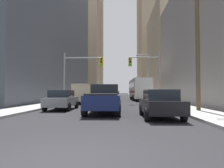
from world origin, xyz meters
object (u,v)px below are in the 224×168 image
Objects in this scene: pickup_truck_navy at (104,99)px; sedan_black at (160,104)px; sedan_white at (103,94)px; sedan_red at (115,95)px; traffic_signal_near_left at (81,69)px; traffic_signal_near_right at (145,69)px; city_bus at (139,89)px; cargo_van_beige at (84,93)px; sedan_grey at (62,100)px.

sedan_black is (3.21, -2.31, -0.16)m from pickup_truck_navy.
sedan_white is (-3.25, 33.98, -0.16)m from pickup_truck_navy.
sedan_red is (-3.30, 24.99, 0.00)m from sedan_black.
pickup_truck_navy is 3.96m from sedan_black.
traffic_signal_near_left reaches higher than pickup_truck_navy.
sedan_red is 13.29m from traffic_signal_near_right.
city_bus reaches higher than cargo_van_beige.
sedan_red is at bearing 74.11° from traffic_signal_near_left.
city_bus reaches higher than sedan_white.
traffic_signal_near_right reaches higher than pickup_truck_navy.
traffic_signal_near_right is (7.16, -23.55, 3.26)m from sedan_white.
pickup_truck_navy reaches higher than sedan_grey.
traffic_signal_near_left reaches higher than cargo_van_beige.
sedan_white is at bearing 89.52° from sedan_grey.
city_bus is at bearing 87.96° from sedan_black.
city_bus is 2.19× the size of cargo_van_beige.
city_bus is 21.51m from pickup_truck_navy.
traffic_signal_near_right is at bearing -71.87° from sedan_red.
traffic_signal_near_left is (-0.23, -0.53, 2.80)m from cargo_van_beige.
pickup_truck_navy is 1.28× the size of sedan_grey.
pickup_truck_navy is at bearing -84.54° from sedan_white.
sedan_red is 0.70× the size of traffic_signal_near_left.
sedan_white is 24.83m from traffic_signal_near_right.
traffic_signal_near_left reaches higher than sedan_white.
sedan_white is (-6.46, 36.29, 0.00)m from sedan_black.
traffic_signal_near_left and traffic_signal_near_right have the same top height.
traffic_signal_near_right is (3.91, 10.43, 3.10)m from pickup_truck_navy.
sedan_black is 0.71× the size of traffic_signal_near_left.
cargo_van_beige reaches higher than pickup_truck_navy.
city_bus is at bearing 54.45° from traffic_signal_near_left.
city_bus is 1.93× the size of traffic_signal_near_left.
sedan_grey is 1.00× the size of sedan_white.
sedan_red is 13.15m from traffic_signal_near_left.
sedan_red is at bearing -74.41° from sedan_white.
pickup_truck_navy is 4.26m from sedan_grey.
sedan_black and sedan_red have the same top height.
sedan_red is 1.00× the size of sedan_white.
sedan_black is at bearing -35.79° from pickup_truck_navy.
traffic_signal_near_left is at bearing -90.81° from sedan_white.
pickup_truck_navy reaches higher than sedan_white.
traffic_signal_near_left reaches higher than city_bus.
city_bus is at bearing 68.00° from sedan_grey.
traffic_signal_near_right reaches higher than sedan_black.
sedan_red is at bearing 97.53° from sedan_black.
city_bus is 14.84m from sedan_white.
pickup_truck_navy is at bearing -100.85° from city_bus.
sedan_white is (0.10, 23.01, -0.52)m from cargo_van_beige.
sedan_black is at bearing -63.72° from cargo_van_beige.
traffic_signal_near_left is 1.00× the size of traffic_signal_near_right.
sedan_black is 8.21m from sedan_grey.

